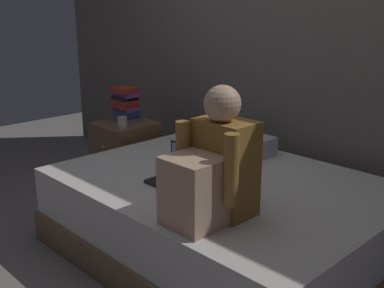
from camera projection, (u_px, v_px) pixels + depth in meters
The scene contains 10 objects.
ground_plane at pixel (165, 258), 2.95m from camera, with size 8.00×8.00×0.00m, color gray.
wall_back at pixel (289, 29), 3.37m from camera, with size 5.60×0.10×2.70m, color slate.
bed at pixel (222, 217), 2.94m from camera, with size 2.00×1.50×0.50m.
nightstand at pixel (126, 156), 3.98m from camera, with size 0.44×0.46×0.58m.
person_sitting at pixel (213, 169), 2.29m from camera, with size 0.39×0.44×0.66m.
laptop at pixel (181, 175), 2.78m from camera, with size 0.32×0.23×0.22m.
pillow at pixel (231, 143), 3.38m from camera, with size 0.56×0.36×0.13m, color silver.
book_stack at pixel (125, 104), 3.91m from camera, with size 0.23×0.17×0.28m.
mug at pixel (122, 123), 3.71m from camera, with size 0.08×0.08×0.09m, color #BCB2A3.
clothes_pile at pixel (209, 142), 3.42m from camera, with size 0.39×0.28×0.13m.
Camera 1 is at (2.00, -1.71, 1.52)m, focal length 44.29 mm.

